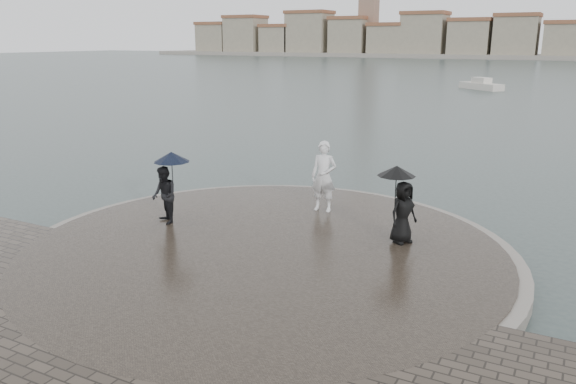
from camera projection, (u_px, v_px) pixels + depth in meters
The scene contains 7 objects.
ground at pixel (175, 319), 11.13m from camera, with size 400.00×400.00×0.00m, color #2B3835.
kerb_ring at pixel (264, 254), 14.07m from camera, with size 12.50×12.50×0.32m, color gray.
quay_tip at pixel (264, 253), 14.07m from camera, with size 11.90×11.90×0.36m, color #2D261E.
statue at pixel (324, 176), 16.67m from camera, with size 0.77×0.51×2.11m, color white.
visitor_left at pixel (166, 185), 15.51m from camera, with size 1.24×1.07×2.04m.
visitor_right at pixel (401, 201), 14.07m from camera, with size 1.15×1.05×1.95m.
far_skyline at pixel (539, 38), 149.63m from camera, with size 260.00×20.00×37.00m.
Camera 1 is at (6.67, -7.87, 5.37)m, focal length 35.00 mm.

